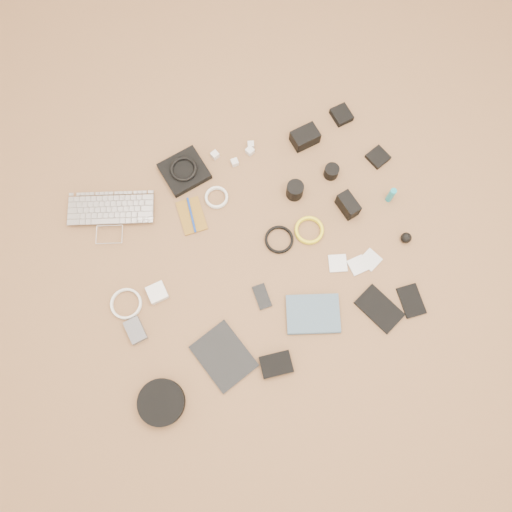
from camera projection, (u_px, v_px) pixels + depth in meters
name	position (u px, v px, depth m)	size (l,w,h in m)	color
room_shell	(258.00, 61.00, 0.90)	(4.04, 4.04, 2.58)	#916143
laptop	(111.00, 221.00, 2.12)	(0.37, 0.26, 0.03)	#B3B3B7
headphone_pouch	(184.00, 171.00, 2.18)	(0.18, 0.17, 0.03)	black
headphones	(184.00, 169.00, 2.16)	(0.12, 0.12, 0.02)	black
charger_a	(215.00, 155.00, 2.21)	(0.03, 0.03, 0.03)	silver
charger_b	(251.00, 145.00, 2.22)	(0.03, 0.03, 0.03)	silver
charger_c	(250.00, 151.00, 2.21)	(0.03, 0.03, 0.03)	silver
charger_d	(235.00, 162.00, 2.20)	(0.03, 0.03, 0.03)	silver
dslr_camera	(305.00, 137.00, 2.21)	(0.12, 0.08, 0.07)	black
lens_pouch	(341.00, 115.00, 2.26)	(0.08, 0.09, 0.03)	black
notebook_olive	(192.00, 216.00, 2.14)	(0.10, 0.16, 0.01)	brown
pen_blue	(191.00, 215.00, 2.13)	(0.01, 0.01, 0.16)	navy
cable_white_a	(217.00, 198.00, 2.16)	(0.10, 0.10, 0.01)	white
lens_a	(295.00, 190.00, 2.14)	(0.07, 0.07, 0.08)	black
lens_b	(331.00, 172.00, 2.17)	(0.06, 0.06, 0.06)	black
card_reader	(378.00, 157.00, 2.21)	(0.08, 0.08, 0.02)	black
power_brick	(157.00, 293.00, 2.04)	(0.07, 0.07, 0.03)	silver
cable_white_b	(126.00, 304.00, 2.03)	(0.13, 0.13, 0.01)	white
cable_black	(279.00, 240.00, 2.11)	(0.12, 0.12, 0.01)	black
cable_yellow	(309.00, 231.00, 2.12)	(0.12, 0.12, 0.01)	yellow
flash	(348.00, 205.00, 2.12)	(0.06, 0.10, 0.08)	black
lens_cleaner	(391.00, 195.00, 2.12)	(0.03, 0.03, 0.09)	teal
battery_charger	(135.00, 330.00, 2.00)	(0.06, 0.10, 0.03)	#5A5B60
tablet	(224.00, 356.00, 1.98)	(0.18, 0.23, 0.01)	black
phone	(262.00, 297.00, 2.04)	(0.05, 0.10, 0.01)	black
filter_case_left	(338.00, 263.00, 2.08)	(0.07, 0.07, 0.01)	silver
filter_case_mid	(358.00, 265.00, 2.08)	(0.07, 0.07, 0.01)	silver
filter_case_right	(370.00, 260.00, 2.09)	(0.07, 0.07, 0.01)	silver
air_blower	(406.00, 238.00, 2.09)	(0.05, 0.05, 0.05)	black
headphone_case	(161.00, 402.00, 1.91)	(0.18, 0.18, 0.05)	black
drive_case	(276.00, 364.00, 1.96)	(0.12, 0.09, 0.03)	black
paperback	(314.00, 334.00, 2.00)	(0.16, 0.21, 0.02)	#415A6F
notebook_black_a	(379.00, 309.00, 2.03)	(0.11, 0.18, 0.01)	black
notebook_black_b	(411.00, 301.00, 2.04)	(0.09, 0.13, 0.01)	black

